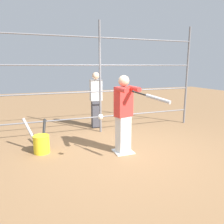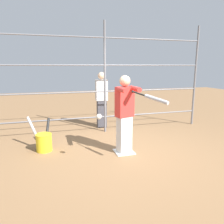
# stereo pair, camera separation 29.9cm
# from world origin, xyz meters

# --- Properties ---
(ground_plane) EXTENTS (24.00, 24.00, 0.00)m
(ground_plane) POSITION_xyz_m (0.00, 0.00, 0.00)
(ground_plane) COLOR olive
(home_plate) EXTENTS (0.40, 0.40, 0.02)m
(home_plate) POSITION_xyz_m (0.00, 0.00, 0.01)
(home_plate) COLOR white
(home_plate) RESTS_ON ground
(fence_backstop) EXTENTS (5.81, 0.06, 3.00)m
(fence_backstop) POSITION_xyz_m (0.00, -1.60, 1.50)
(fence_backstop) COLOR slate
(fence_backstop) RESTS_ON ground
(batter) EXTENTS (0.41, 0.64, 1.65)m
(batter) POSITION_xyz_m (0.00, 0.02, 0.89)
(batter) COLOR silver
(batter) RESTS_ON ground
(baseball_bat_swinging) EXTENTS (0.38, 0.75, 0.17)m
(baseball_bat_swinging) POSITION_xyz_m (-0.20, 0.88, 1.29)
(baseball_bat_swinging) COLOR black
(softball_in_flight) EXTENTS (0.10, 0.10, 0.10)m
(softball_in_flight) POSITION_xyz_m (0.66, 0.49, 0.95)
(softball_in_flight) COLOR white
(bat_bucket) EXTENTS (0.55, 0.73, 0.70)m
(bat_bucket) POSITION_xyz_m (1.66, -0.60, 0.21)
(bat_bucket) COLOR yellow
(bat_bucket) RESTS_ON ground
(bystander_behind_fence) EXTENTS (0.34, 0.21, 1.66)m
(bystander_behind_fence) POSITION_xyz_m (-0.02, -2.09, 0.86)
(bystander_behind_fence) COLOR #3F3F47
(bystander_behind_fence) RESTS_ON ground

